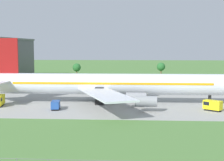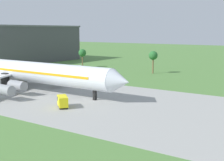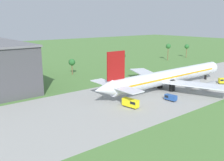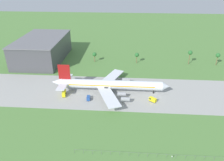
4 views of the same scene
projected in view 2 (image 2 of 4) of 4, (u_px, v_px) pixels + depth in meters
ground_plane at (95, 100)px, 78.27m from camera, size 600.00×600.00×0.00m
taxiway_strip at (95, 100)px, 78.26m from camera, size 320.00×44.00×0.02m
jet_airliner at (18, 71)px, 93.42m from camera, size 77.34×53.33×18.47m
fuel_truck at (63, 101)px, 70.89m from camera, size 4.72×4.42×2.65m
terminal_building at (20, 44)px, 172.40m from camera, size 36.72×61.20×19.85m
palm_tree_row at (200, 55)px, 114.71m from camera, size 107.46×3.60×12.30m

